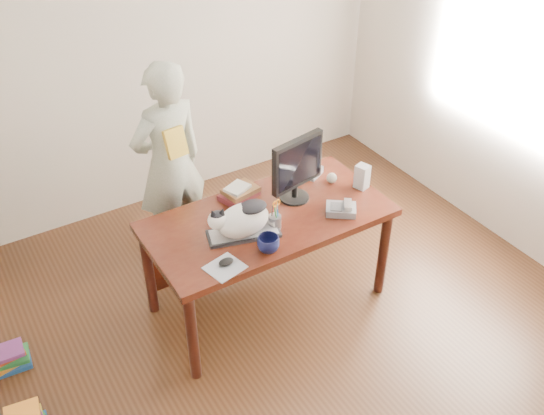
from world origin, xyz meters
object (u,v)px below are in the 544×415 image
(desk, at_px, (262,228))
(person, at_px, (169,164))
(baseball, at_px, (332,178))
(calculator, at_px, (307,170))
(cat, at_px, (241,219))
(book_stack, at_px, (239,192))
(pen_cup, at_px, (275,220))
(book_pile_b, at_px, (9,358))
(speaker, at_px, (362,177))
(keyboard, at_px, (244,233))
(phone, at_px, (342,209))
(mouse, at_px, (226,262))
(monitor, at_px, (297,166))
(coffee_mug, at_px, (268,244))

(desk, bearing_deg, person, 111.28)
(baseball, relative_size, calculator, 0.30)
(cat, bearing_deg, book_stack, 79.29)
(pen_cup, bearing_deg, person, 105.94)
(book_stack, relative_size, person, 0.18)
(book_stack, relative_size, book_pile_b, 1.13)
(desk, xyz_separation_m, speaker, (0.73, -0.13, 0.24))
(cat, distance_m, person, 0.97)
(keyboard, bearing_deg, phone, 5.64)
(cat, xyz_separation_m, phone, (0.68, -0.13, -0.10))
(phone, relative_size, calculator, 0.98)
(mouse, relative_size, speaker, 0.60)
(desk, bearing_deg, book_stack, 104.79)
(desk, relative_size, keyboard, 3.32)
(cat, bearing_deg, monitor, 33.14)
(keyboard, height_order, baseball, baseball)
(baseball, bearing_deg, pen_cup, -159.34)
(baseball, bearing_deg, book_pile_b, 173.96)
(keyboard, xyz_separation_m, book_stack, (0.18, 0.38, 0.03))
(baseball, distance_m, person, 1.18)
(cat, distance_m, calculator, 0.85)
(desk, distance_m, cat, 0.41)
(desk, xyz_separation_m, phone, (0.43, -0.30, 0.18))
(book_stack, bearing_deg, speaker, -38.90)
(keyboard, bearing_deg, book_stack, 81.16)
(desk, xyz_separation_m, monitor, (0.26, -0.02, 0.41))
(monitor, distance_m, book_pile_b, 2.21)
(monitor, bearing_deg, baseball, -3.50)
(monitor, height_order, person, person)
(coffee_mug, bearing_deg, pen_cup, 48.59)
(person, bearing_deg, monitor, 116.36)
(baseball, bearing_deg, phone, -115.74)
(person, xyz_separation_m, book_pile_b, (-1.41, -0.52, -0.72))
(pen_cup, bearing_deg, speaker, 5.61)
(mouse, bearing_deg, book_pile_b, 140.29)
(phone, bearing_deg, cat, -153.90)
(cat, height_order, book_stack, cat)
(person, bearing_deg, baseball, 130.66)
(book_stack, xyz_separation_m, person, (-0.25, 0.59, -0.00))
(speaker, bearing_deg, pen_cup, 168.59)
(pen_cup, relative_size, book_pile_b, 0.80)
(desk, height_order, speaker, speaker)
(monitor, bearing_deg, calculator, 32.72)
(speaker, distance_m, book_pile_b, 2.60)
(coffee_mug, relative_size, phone, 0.57)
(cat, bearing_deg, keyboard, 8.36)
(person, bearing_deg, pen_cup, 97.06)
(baseball, height_order, calculator, baseball)
(cat, distance_m, baseball, 0.86)
(mouse, distance_m, baseball, 1.11)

